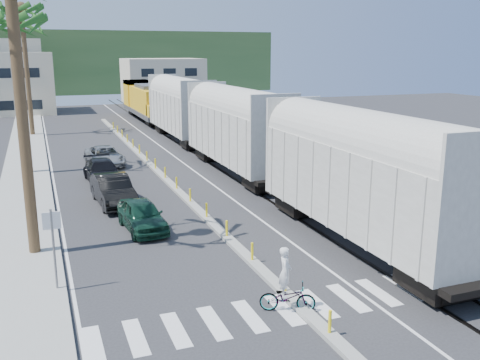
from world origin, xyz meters
The scene contains 16 objects.
ground centered at (0.00, 0.00, 0.00)m, with size 140.00×140.00×0.00m, color #28282B.
sidewalk centered at (-8.50, 25.00, 0.07)m, with size 3.00×90.00×0.15m, color gray.
rails centered at (5.00, 28.00, 0.03)m, with size 1.56×100.00×0.06m.
median centered at (0.00, 19.96, 0.09)m, with size 0.45×60.00×0.85m.
crosswalk centered at (0.00, -2.00, 0.01)m, with size 14.00×2.20×0.01m, color silver.
lane_markings centered at (-2.15, 25.00, 0.00)m, with size 9.42×90.00×0.01m.
freight_train centered at (5.00, 22.98, 2.91)m, with size 3.00×60.94×5.85m.
palm_trees centered at (-8.10, 22.70, 10.81)m, with size 3.50×37.20×13.75m.
street_sign centered at (-7.30, 2.00, 1.97)m, with size 0.60×0.08×3.00m.
buildings centered at (-6.41, 71.66, 4.36)m, with size 38.00×27.00×10.00m.
hillside centered at (0.00, 100.00, 6.00)m, with size 80.00×20.00×12.00m, color #385628.
car_lead centered at (-3.27, 7.57, 0.72)m, with size 1.99×4.31×1.43m, color #113324.
car_second centered at (-3.93, 12.39, 0.81)m, with size 2.04×5.03×1.62m, color black.
car_third centered at (-3.85, 17.74, 0.72)m, with size 2.21×5.02×1.43m, color black.
car_rear centered at (-3.06, 23.13, 0.68)m, with size 2.67×5.09×1.37m, color #95989A.
cyclist centered at (-0.47, -2.10, 0.68)m, with size 1.99×2.27×2.19m.
Camera 1 is at (-7.46, -16.26, 8.15)m, focal length 40.00 mm.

